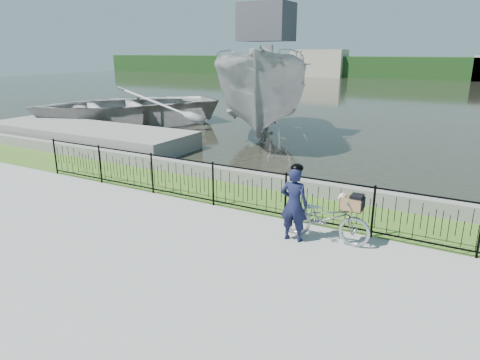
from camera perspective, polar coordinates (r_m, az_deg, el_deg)
The scene contains 12 objects.
ground at distance 9.32m, azimuth -3.70°, elevation -7.35°, with size 120.00×120.00×0.00m, color gray.
grass_strip at distance 11.42m, azimuth 3.40°, elevation -2.67°, with size 60.00×2.00×0.01m, color #426921.
water at distance 40.55m, azimuth 22.95°, elevation 10.15°, with size 120.00×120.00×0.00m, color black.
quay_wall at distance 12.22m, azimuth 5.47°, elevation -0.43°, with size 60.00×0.30×0.40m, color gray.
fence at distance 10.40m, azimuth 1.03°, elevation -1.31°, with size 14.00×0.06×1.15m, color black, non-canonical shape.
far_treeline at distance 67.30m, azimuth 26.06°, elevation 13.24°, with size 120.00×6.00×3.00m, color #1E4119.
far_building_left at distance 68.96m, azimuth 10.48°, elevation 15.08°, with size 8.00×4.00×4.00m, color #B2A78F.
dock at distance 19.65m, azimuth -19.80°, elevation 5.70°, with size 10.00×3.00×0.70m, color gray.
bicycle_rig at distance 9.07m, azimuth 11.38°, elevation -4.90°, with size 1.88×0.66×1.12m.
cyclist at distance 8.86m, azimuth 7.22°, elevation -3.06°, with size 0.60×0.41×1.65m.
boat_near at distance 19.92m, azimuth 3.38°, elevation 11.91°, with size 7.64×11.09×5.81m.
boat_far at distance 23.71m, azimuth -15.05°, elevation 9.44°, with size 11.04×11.72×1.98m.
Camera 1 is at (4.67, -7.10, 3.82)m, focal length 32.00 mm.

